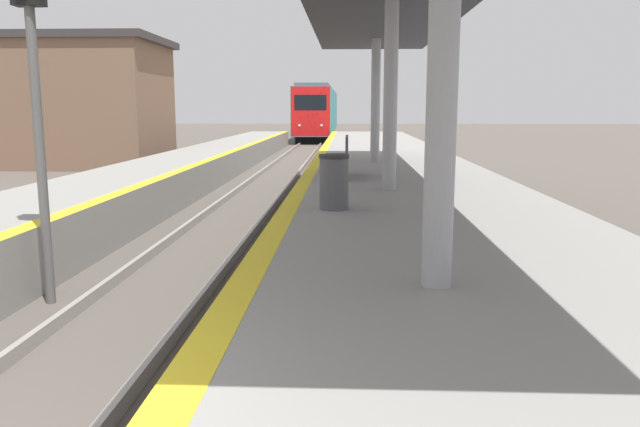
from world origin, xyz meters
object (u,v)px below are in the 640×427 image
Objects in this scene: bench at (341,155)px; signal_near at (32,48)px; trash_bin at (334,182)px; train at (319,112)px.

signal_near is at bearing -118.98° from bench.
signal_near reaches higher than trash_bin.
signal_near is 7.77m from bench.
train is 27.93× the size of trash_bin.
bench reaches higher than trash_bin.
train is 46.93m from signal_near.
trash_bin is 0.49× the size of bench.
signal_near is 4.51m from trash_bin.
trash_bin is at bearing -90.78° from bench.
signal_near reaches higher than bench.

